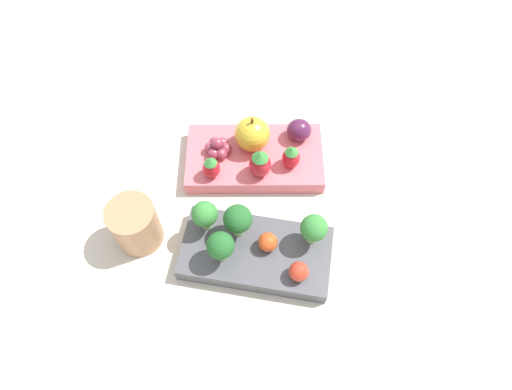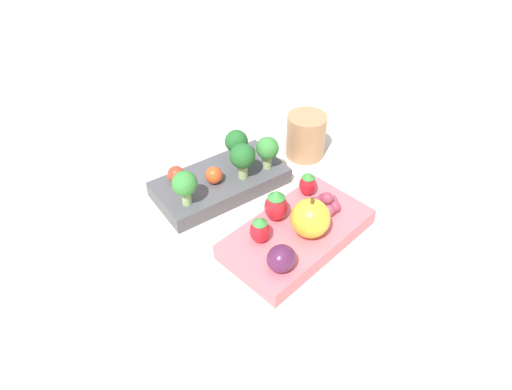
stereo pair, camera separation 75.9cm
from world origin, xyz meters
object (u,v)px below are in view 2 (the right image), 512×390
object	(u,v)px
strawberry_2	(278,204)
grape_cluster	(326,204)
broccoli_floret_2	(185,185)
plum	(281,259)
bento_box_fruit	(297,234)
drinking_cup	(306,136)
cherry_tomato_0	(176,174)
broccoli_floret_0	(236,143)
apple	(310,218)
strawberry_0	(308,184)
broccoli_floret_1	(267,149)
broccoli_floret_3	(243,157)
bento_box_savoury	(219,183)
strawberry_1	(260,230)
cherry_tomato_1	(214,175)

from	to	relation	value
strawberry_2	grape_cluster	world-z (taller)	strawberry_2
broccoli_floret_2	plum	distance (m)	0.17
bento_box_fruit	drinking_cup	world-z (taller)	drinking_cup
broccoli_floret_2	cherry_tomato_0	world-z (taller)	broccoli_floret_2
broccoli_floret_0	broccoli_floret_2	xyz separation A→B (m)	(-0.12, -0.03, -0.00)
broccoli_floret_0	apple	xyz separation A→B (m)	(-0.03, -0.18, -0.01)
bento_box_fruit	grape_cluster	bearing A→B (deg)	-1.00
apple	grape_cluster	world-z (taller)	apple
cherry_tomato_0	strawberry_0	xyz separation A→B (m)	(0.13, -0.15, 0.00)
broccoli_floret_1	drinking_cup	world-z (taller)	broccoli_floret_1
broccoli_floret_0	grape_cluster	world-z (taller)	broccoli_floret_0
broccoli_floret_0	broccoli_floret_2	distance (m)	0.12
broccoli_floret_2	broccoli_floret_3	size ratio (longest dim) A/B	0.94
strawberry_0	broccoli_floret_2	bearing A→B (deg)	145.57
strawberry_0	bento_box_savoury	bearing A→B (deg)	121.83
broccoli_floret_0	strawberry_2	size ratio (longest dim) A/B	1.13
strawberry_1	plum	bearing A→B (deg)	-102.94
broccoli_floret_3	cherry_tomato_0	xyz separation A→B (m)	(-0.08, 0.06, -0.02)
broccoli_floret_2	cherry_tomato_1	world-z (taller)	broccoli_floret_2
broccoli_floret_3	bento_box_savoury	bearing A→B (deg)	137.44
cherry_tomato_0	strawberry_2	world-z (taller)	strawberry_2
bento_box_savoury	grape_cluster	world-z (taller)	grape_cluster
bento_box_savoury	cherry_tomato_0	bearing A→B (deg)	148.28
broccoli_floret_1	broccoli_floret_2	bearing A→B (deg)	174.44
strawberry_0	strawberry_2	bearing A→B (deg)	-174.36
plum	strawberry_1	bearing A→B (deg)	77.06
broccoli_floret_3	bento_box_fruit	bearing A→B (deg)	-96.64
strawberry_2	bento_box_fruit	bearing A→B (deg)	-79.13
cherry_tomato_1	plum	xyz separation A→B (m)	(-0.04, -0.19, 0.00)
broccoli_floret_3	strawberry_1	distance (m)	0.13
bento_box_fruit	plum	xyz separation A→B (m)	(-0.07, -0.03, 0.03)
broccoli_floret_1	broccoli_floret_0	bearing A→B (deg)	119.29
apple	strawberry_2	size ratio (longest dim) A/B	1.26
strawberry_0	strawberry_2	distance (m)	0.07
strawberry_0	strawberry_1	size ratio (longest dim) A/B	0.95
broccoli_floret_1	broccoli_floret_3	xyz separation A→B (m)	(-0.04, 0.01, 0.00)
bento_box_fruit	cherry_tomato_0	size ratio (longest dim) A/B	8.12
broccoli_floret_3	drinking_cup	size ratio (longest dim) A/B	0.78
cherry_tomato_1	drinking_cup	bearing A→B (deg)	-5.60
bento_box_fruit	bento_box_savoury	bearing A→B (deg)	94.28
broccoli_floret_3	plum	world-z (taller)	broccoli_floret_3
strawberry_2	drinking_cup	world-z (taller)	same
broccoli_floret_1	plum	distance (m)	0.20
bento_box_fruit	broccoli_floret_0	bearing A→B (deg)	78.37
cherry_tomato_1	drinking_cup	xyz separation A→B (m)	(0.18, -0.02, -0.00)
cherry_tomato_0	strawberry_0	distance (m)	0.20
drinking_cup	broccoli_floret_2	bearing A→B (deg)	178.66
broccoli_floret_1	strawberry_1	xyz separation A→B (m)	(-0.11, -0.11, -0.02)
broccoli_floret_2	broccoli_floret_3	bearing A→B (deg)	-4.18
apple	drinking_cup	xyz separation A→B (m)	(0.15, 0.15, -0.01)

